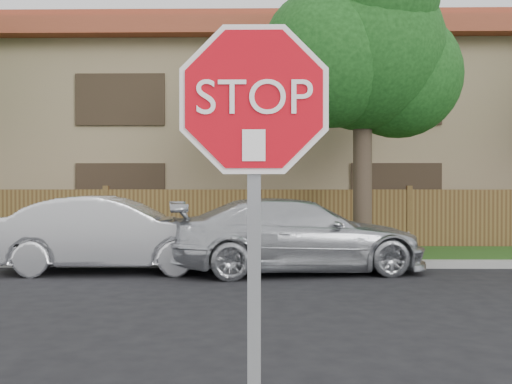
{
  "coord_description": "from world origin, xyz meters",
  "views": [
    {
      "loc": [
        0.24,
        -4.36,
        1.75
      ],
      "look_at": [
        0.18,
        -0.9,
        1.7
      ],
      "focal_mm": 42.0,
      "sensor_mm": 36.0,
      "label": 1
    }
  ],
  "objects": [
    {
      "name": "fence",
      "position": [
        0.0,
        11.4,
        0.8
      ],
      "size": [
        70.0,
        0.12,
        1.6
      ],
      "primitive_type": "cube",
      "color": "#4E331B",
      "rests_on": "ground"
    },
    {
      "name": "far_curb",
      "position": [
        0.0,
        8.15,
        0.07
      ],
      "size": [
        70.0,
        0.3,
        0.15
      ],
      "primitive_type": "cube",
      "color": "gray",
      "rests_on": "ground"
    },
    {
      "name": "grass_strip",
      "position": [
        0.0,
        9.8,
        0.06
      ],
      "size": [
        70.0,
        3.0,
        0.12
      ],
      "primitive_type": "cube",
      "color": "#1E4714",
      "rests_on": "ground"
    },
    {
      "name": "apartment_building",
      "position": [
        0.0,
        17.0,
        3.53
      ],
      "size": [
        35.2,
        9.2,
        7.2
      ],
      "color": "#96825D",
      "rests_on": "ground"
    },
    {
      "name": "sedan_right",
      "position": [
        0.86,
        7.42,
        0.73
      ],
      "size": [
        5.29,
        2.84,
        1.46
      ],
      "primitive_type": "imported",
      "rotation": [
        0.0,
        0.0,
        1.74
      ],
      "color": "silver",
      "rests_on": "ground"
    },
    {
      "name": "tree_mid",
      "position": [
        2.52,
        9.57,
        4.87
      ],
      "size": [
        4.8,
        3.9,
        7.35
      ],
      "color": "#382B21",
      "rests_on": "ground"
    },
    {
      "name": "sedan_left",
      "position": [
        -2.79,
        7.43,
        0.75
      ],
      "size": [
        4.63,
        1.83,
        1.5
      ],
      "primitive_type": "imported",
      "rotation": [
        0.0,
        0.0,
        1.62
      ],
      "color": "silver",
      "rests_on": "ground"
    },
    {
      "name": "stop_sign",
      "position": [
        0.18,
        -1.48,
        1.83
      ],
      "size": [
        1.01,
        0.13,
        2.55
      ],
      "color": "gray",
      "rests_on": "sidewalk_near"
    }
  ]
}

